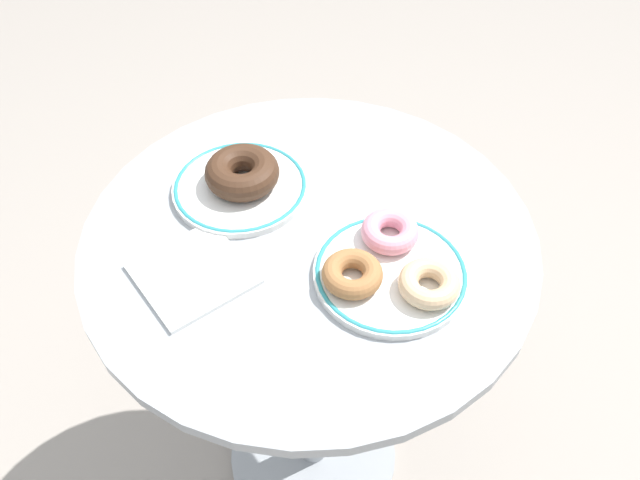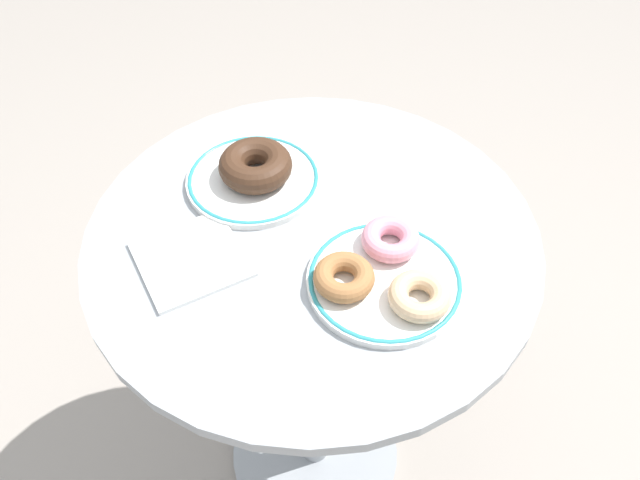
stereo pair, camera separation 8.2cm
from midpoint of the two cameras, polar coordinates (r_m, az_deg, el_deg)
The scene contains 9 objects.
ground_plane at distance 1.46m, azimuth -2.30°, elevation -19.14°, with size 7.00×7.00×0.02m, color #9E9389.
cafe_table at distance 1.04m, azimuth -3.08°, elevation -8.80°, with size 0.61×0.61×0.72m.
plate_left at distance 0.91m, azimuth -9.79°, elevation 4.66°, with size 0.19×0.19×0.01m.
plate_right at distance 0.79m, azimuth 3.52°, elevation -3.09°, with size 0.20×0.20×0.01m.
donut_chocolate at distance 0.90m, azimuth -9.68°, elevation 5.93°, with size 0.11×0.11×0.04m, color #422819.
donut_glazed at distance 0.76m, azimuth 6.69°, elevation -4.28°, with size 0.08×0.08×0.03m, color #E0B789.
donut_pink_frosted at distance 0.81m, azimuth 3.50°, elevation 0.62°, with size 0.08×0.08×0.03m, color pink.
donut_cinnamon at distance 0.77m, azimuth -0.11°, elevation -3.26°, with size 0.08×0.08×0.03m, color #A36B3D.
paper_napkin at distance 0.82m, azimuth -14.26°, elevation -3.13°, with size 0.13×0.13×0.01m, color white.
Camera 1 is at (0.36, -0.46, 1.34)m, focal length 35.39 mm.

